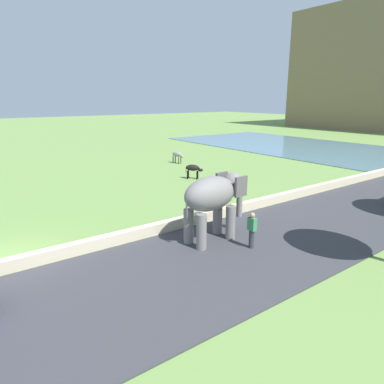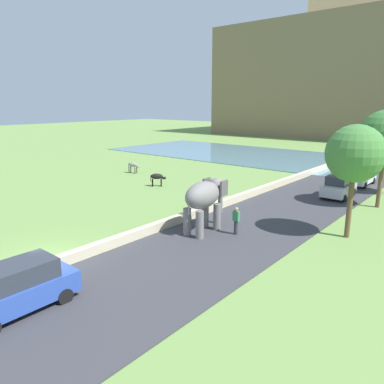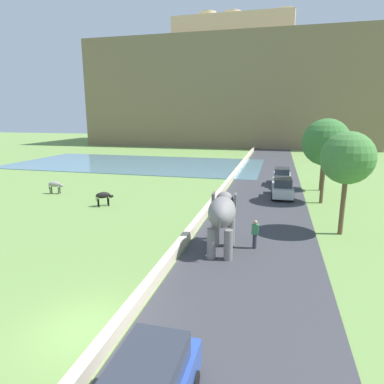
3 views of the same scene
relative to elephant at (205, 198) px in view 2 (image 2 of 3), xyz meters
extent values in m
plane|color=#6B8E47|center=(-3.41, -7.78, -2.04)|extent=(220.00, 220.00, 0.00)
cube|color=#38383D|center=(1.59, 12.22, -2.01)|extent=(7.00, 120.00, 0.06)
cube|color=beige|center=(-2.21, 10.22, -1.77)|extent=(0.40, 110.00, 0.52)
cube|color=slate|center=(-17.41, 29.25, -2.00)|extent=(36.00, 18.00, 0.08)
cube|color=#7F6B4C|center=(-9.41, 69.66, 9.84)|extent=(64.00, 28.00, 23.76)
cube|color=#D6BC89|center=(-9.41, 69.66, 24.72)|extent=(28.20, 8.00, 6.00)
cylinder|color=#D6BC89|center=(-21.40, 69.66, 24.80)|extent=(3.50, 3.50, 6.16)
cylinder|color=#D6BC89|center=(-15.40, 69.66, 25.36)|extent=(4.16, 4.16, 7.27)
ellipsoid|color=slate|center=(0.02, -0.22, 0.20)|extent=(1.58, 2.79, 1.50)
cylinder|color=slate|center=(-0.46, 0.62, -1.24)|extent=(0.44, 0.44, 1.60)
cylinder|color=slate|center=(0.38, 0.68, -1.24)|extent=(0.44, 0.44, 1.60)
cylinder|color=slate|center=(-0.35, -1.13, -1.24)|extent=(0.44, 0.44, 1.60)
cylinder|color=slate|center=(0.49, -1.07, -1.24)|extent=(0.44, 0.44, 1.60)
ellipsoid|color=slate|center=(-0.08, 1.19, 0.39)|extent=(1.06, 0.96, 1.10)
cube|color=#575454|center=(-0.67, 1.02, 0.43)|extent=(0.17, 0.71, 0.90)
cube|color=#575454|center=(0.53, 1.10, 0.43)|extent=(0.17, 0.71, 0.90)
cylinder|color=slate|center=(-0.11, 1.66, -0.50)|extent=(0.28, 0.28, 1.50)
cone|color=silver|center=(-0.33, 1.58, -0.05)|extent=(0.16, 0.57, 0.17)
cone|color=silver|center=(0.11, 1.61, -0.05)|extent=(0.16, 0.57, 0.17)
cylinder|color=#575454|center=(0.10, -1.54, -0.15)|extent=(0.08, 0.08, 0.90)
cylinder|color=#33333D|center=(1.66, 0.71, -1.61)|extent=(0.22, 0.22, 0.85)
cube|color=#388451|center=(1.66, 0.71, -0.91)|extent=(0.36, 0.22, 0.56)
sphere|color=tan|center=(1.66, 0.71, -0.52)|extent=(0.22, 0.22, 0.22)
cube|color=#2D4CA8|center=(0.02, -10.69, -1.34)|extent=(1.70, 4.00, 0.80)
cube|color=#2D333D|center=(0.01, -10.49, -0.59)|extent=(1.45, 2.20, 0.70)
cylinder|color=black|center=(0.82, -9.39, -1.74)|extent=(0.18, 0.60, 0.60)
cylinder|color=black|center=(-0.79, -9.39, -1.74)|extent=(0.18, 0.60, 0.60)
cube|color=#B7B7BC|center=(3.17, 12.98, -1.34)|extent=(1.84, 4.06, 0.80)
cube|color=#2D333D|center=(3.17, 12.78, -0.59)|extent=(1.52, 2.25, 0.70)
cylinder|color=black|center=(2.31, 14.25, -1.74)|extent=(0.20, 0.61, 0.60)
cylinder|color=black|center=(3.93, 14.30, -1.74)|extent=(0.20, 0.61, 0.60)
cylinder|color=black|center=(2.40, 11.65, -1.74)|extent=(0.20, 0.61, 0.60)
cylinder|color=black|center=(4.02, 11.71, -1.74)|extent=(0.20, 0.61, 0.60)
cube|color=white|center=(3.17, 18.59, -1.34)|extent=(1.76, 4.03, 0.80)
cube|color=#2D333D|center=(3.16, 18.39, -0.59)|extent=(1.48, 2.22, 0.70)
cylinder|color=black|center=(2.38, 19.90, -1.74)|extent=(0.19, 0.60, 0.60)
cylinder|color=black|center=(3.99, 19.88, -1.74)|extent=(0.19, 0.60, 0.60)
cylinder|color=black|center=(2.34, 17.30, -1.74)|extent=(0.19, 0.60, 0.60)
cylinder|color=black|center=(3.95, 17.28, -1.74)|extent=(0.19, 0.60, 0.60)
ellipsoid|color=black|center=(-10.53, 6.62, -1.14)|extent=(1.12, 1.05, 0.50)
cylinder|color=black|center=(-10.34, 6.98, -1.71)|extent=(0.10, 0.10, 0.65)
cylinder|color=black|center=(-10.14, 6.75, -1.71)|extent=(0.10, 0.10, 0.65)
cylinder|color=black|center=(-10.93, 6.48, -1.71)|extent=(0.10, 0.10, 0.65)
cylinder|color=black|center=(-10.73, 6.25, -1.71)|extent=(0.10, 0.10, 0.65)
ellipsoid|color=black|center=(-10.05, 7.03, -1.29)|extent=(0.46, 0.44, 0.26)
cone|color=beige|center=(-10.11, 7.10, -1.12)|extent=(0.04, 0.04, 0.12)
cone|color=beige|center=(-9.99, 6.96, -1.12)|extent=(0.04, 0.04, 0.12)
cylinder|color=black|center=(-10.94, 6.27, -1.34)|extent=(0.04, 0.04, 0.45)
ellipsoid|color=gray|center=(-16.97, 9.45, -1.14)|extent=(1.17, 0.66, 0.50)
cylinder|color=#373533|center=(-16.62, 9.68, -1.71)|extent=(0.10, 0.10, 0.65)
cylinder|color=#373533|center=(-16.56, 9.38, -1.71)|extent=(0.10, 0.10, 0.65)
cylinder|color=#373533|center=(-17.38, 9.52, -1.71)|extent=(0.10, 0.10, 0.65)
cylinder|color=#373533|center=(-17.31, 9.22, -1.71)|extent=(0.10, 0.10, 0.65)
ellipsoid|color=gray|center=(-16.35, 9.58, -1.29)|extent=(0.44, 0.32, 0.26)
cone|color=beige|center=(-16.37, 9.67, -1.12)|extent=(0.04, 0.04, 0.12)
cone|color=beige|center=(-16.33, 9.49, -1.12)|extent=(0.04, 0.04, 0.12)
cylinder|color=#373533|center=(-17.50, 9.34, -1.34)|extent=(0.04, 0.04, 0.45)
cylinder|color=brown|center=(6.26, 11.92, -0.20)|extent=(0.28, 0.28, 3.66)
cylinder|color=brown|center=(6.53, 4.38, -0.25)|extent=(0.28, 0.28, 3.57)
sphere|color=#427A38|center=(6.53, 4.38, 2.60)|extent=(3.06, 3.06, 3.06)
camera|label=1|loc=(11.21, -9.45, 4.20)|focal=32.58mm
camera|label=2|loc=(12.18, -15.71, 5.18)|focal=34.25mm
camera|label=3|loc=(2.57, -16.50, 5.00)|focal=31.40mm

